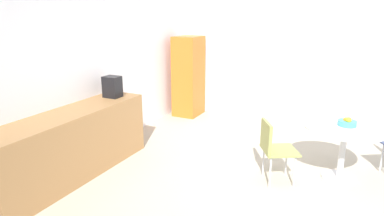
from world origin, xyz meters
TOP-DOWN VIEW (x-y plane):
  - ground_plane at (0.00, 0.00)m, footprint 6.00×6.00m
  - wall_back at (0.00, 3.00)m, footprint 6.00×0.10m
  - wall_side_right at (3.00, 0.00)m, footprint 0.10×6.00m
  - counter_block at (-0.69, 2.65)m, footprint 2.48×0.60m
  - locker_cabinet at (2.55, 2.55)m, footprint 0.60×0.50m
  - round_table at (0.82, -0.59)m, footprint 1.03×1.03m
  - chair_olive at (0.35, 0.22)m, footprint 0.58×0.58m
  - fruit_bowl at (0.83, -0.60)m, footprint 0.23×0.23m
  - mug_white at (0.21, 2.59)m, footprint 0.13×0.08m
  - coffee_maker at (0.22, 2.65)m, footprint 0.20×0.24m

SIDE VIEW (x-z plane):
  - ground_plane at x=0.00m, z-range 0.00..0.00m
  - counter_block at x=-0.69m, z-range 0.00..0.90m
  - chair_olive at x=0.35m, z-range 0.11..0.94m
  - round_table at x=0.82m, z-range 0.22..0.98m
  - fruit_bowl at x=0.83m, z-range 0.74..0.87m
  - locker_cabinet at x=2.55m, z-range 0.00..1.65m
  - mug_white at x=0.21m, z-range 0.90..1.00m
  - coffee_maker at x=0.22m, z-range 0.90..1.22m
  - wall_back at x=0.00m, z-range 0.00..2.60m
  - wall_side_right at x=3.00m, z-range 0.00..2.60m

